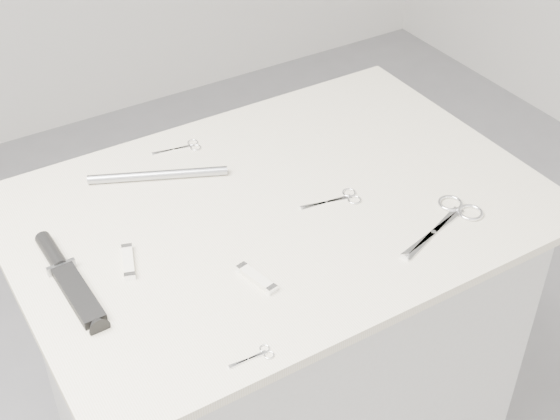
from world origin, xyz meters
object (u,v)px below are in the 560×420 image
plinth (279,367)px  pocket_knife_b (256,278)px  sheathed_knife (66,274)px  large_shears (451,216)px  metal_rail (158,175)px  tiny_scissors (257,356)px  embroidery_scissors_b (184,147)px  embroidery_scissors_a (341,199)px  pocket_knife_a (128,262)px

plinth → pocket_knife_b: pocket_knife_b is taller
sheathed_knife → large_shears: bearing=-109.4°
plinth → pocket_knife_b: bearing=-131.0°
sheathed_knife → metal_rail: sheathed_knife is taller
plinth → large_shears: (0.25, -0.20, 0.47)m
tiny_scissors → pocket_knife_b: 0.17m
embroidery_scissors_b → pocket_knife_b: size_ratio=1.18×
large_shears → embroidery_scissors_b: large_shears is taller
large_shears → embroidery_scissors_a: size_ratio=1.76×
pocket_knife_a → embroidery_scissors_b: bearing=-22.0°
large_shears → pocket_knife_b: bearing=156.6°
embroidery_scissors_a → pocket_knife_a: bearing=-174.7°
pocket_knife_b → large_shears: bearing=-108.2°
pocket_knife_b → embroidery_scissors_a: bearing=-78.3°
plinth → large_shears: bearing=-38.8°
metal_rail → pocket_knife_a: bearing=-126.0°
embroidery_scissors_b → pocket_knife_a: pocket_knife_a is taller
plinth → tiny_scissors: bearing=-126.2°
large_shears → metal_rail: 0.57m
plinth → embroidery_scissors_b: bearing=104.4°
pocket_knife_b → metal_rail: 0.36m
sheathed_knife → embroidery_scissors_b: bearing=-54.9°
sheathed_knife → pocket_knife_b: sheathed_knife is taller
sheathed_knife → pocket_knife_b: 0.32m
large_shears → embroidery_scissors_a: (-0.14, 0.15, -0.00)m
plinth → embroidery_scissors_b: size_ratio=8.76×
sheathed_knife → pocket_knife_a: (0.10, -0.02, -0.00)m
pocket_knife_b → pocket_knife_a: bearing=35.8°
plinth → pocket_knife_a: size_ratio=10.40×
embroidery_scissors_a → large_shears: bearing=-36.1°
embroidery_scissors_a → embroidery_scissors_b: (-0.18, 0.32, -0.00)m
pocket_knife_a → large_shears: bearing=-90.0°
pocket_knife_a → metal_rail: (0.15, 0.21, 0.00)m
embroidery_scissors_a → plinth: bearing=165.5°
large_shears → embroidery_scissors_a: 0.21m
plinth → embroidery_scissors_a: bearing=-25.1°
embroidery_scissors_b → pocket_knife_a: bearing=-121.3°
plinth → tiny_scissors: size_ratio=12.44×
pocket_knife_a → pocket_knife_b: size_ratio=1.00×
embroidery_scissors_b → tiny_scissors: size_ratio=1.42×
large_shears → embroidery_scissors_b: size_ratio=2.06×
embroidery_scissors_b → sheathed_knife: size_ratio=0.41×
pocket_knife_b → metal_rail: size_ratio=0.32×
metal_rail → tiny_scissors: bearing=-97.3°
embroidery_scissors_a → pocket_knife_b: bearing=-145.3°
embroidery_scissors_b → tiny_scissors: same height
embroidery_scissors_a → pocket_knife_a: 0.42m
large_shears → pocket_knife_a: 0.59m
large_shears → pocket_knife_a: bearing=143.6°
plinth → sheathed_knife: (-0.41, 0.01, 0.48)m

